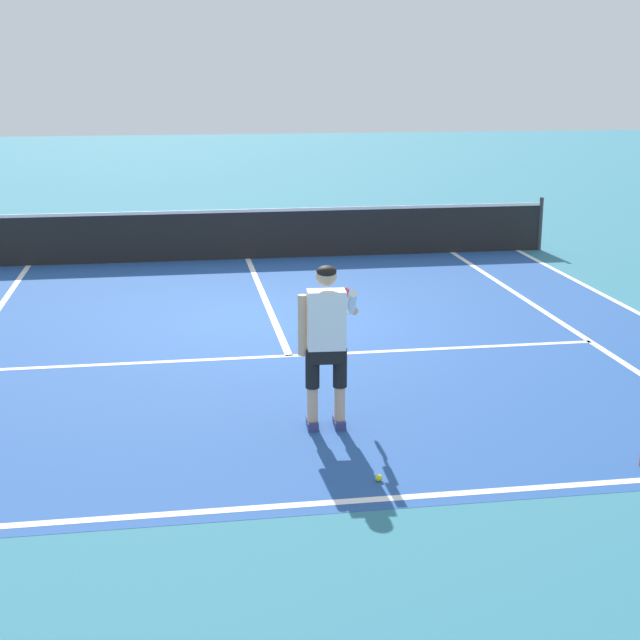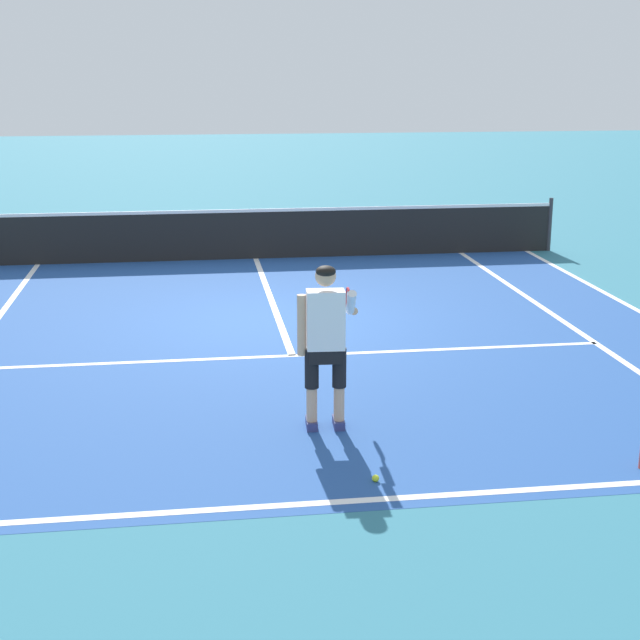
% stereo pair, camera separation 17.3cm
% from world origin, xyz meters
% --- Properties ---
extents(ground_plane, '(80.00, 80.00, 0.00)m').
position_xyz_m(ground_plane, '(0.00, 0.00, 0.00)').
color(ground_plane, teal).
extents(court_inner_surface, '(10.98, 11.02, 0.00)m').
position_xyz_m(court_inner_surface, '(0.00, -0.63, 0.00)').
color(court_inner_surface, '#234C93').
rests_on(court_inner_surface, ground).
extents(line_baseline, '(10.98, 0.10, 0.01)m').
position_xyz_m(line_baseline, '(0.00, -5.95, 0.00)').
color(line_baseline, white).
rests_on(line_baseline, ground).
extents(line_service, '(8.23, 0.10, 0.01)m').
position_xyz_m(line_service, '(0.00, -1.72, 0.00)').
color(line_service, white).
rests_on(line_service, ground).
extents(line_centre_service, '(0.10, 6.40, 0.01)m').
position_xyz_m(line_centre_service, '(0.00, 1.48, 0.00)').
color(line_centre_service, white).
rests_on(line_centre_service, ground).
extents(line_singles_right, '(0.10, 10.62, 0.01)m').
position_xyz_m(line_singles_right, '(4.12, -0.63, 0.00)').
color(line_singles_right, white).
rests_on(line_singles_right, ground).
extents(tennis_net, '(11.96, 0.08, 1.07)m').
position_xyz_m(tennis_net, '(0.00, 4.68, 0.50)').
color(tennis_net, '#333338').
rests_on(tennis_net, ground).
extents(tennis_player, '(0.68, 1.10, 1.71)m').
position_xyz_m(tennis_player, '(0.07, -4.23, 0.99)').
color(tennis_player, navy).
rests_on(tennis_player, ground).
extents(tennis_ball_near_feet, '(0.07, 0.07, 0.07)m').
position_xyz_m(tennis_ball_near_feet, '(0.32, -5.59, 0.03)').
color(tennis_ball_near_feet, '#CCE02D').
rests_on(tennis_ball_near_feet, ground).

